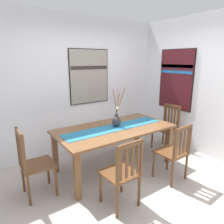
{
  "coord_description": "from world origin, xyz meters",
  "views": [
    {
      "loc": [
        -1.88,
        -1.94,
        1.86
      ],
      "look_at": [
        0.07,
        0.84,
        0.98
      ],
      "focal_mm": 32.75,
      "sensor_mm": 36.0,
      "label": 1
    }
  ],
  "objects_px": {
    "centerpiece_vase": "(117,120)",
    "chair_3": "(123,172)",
    "chair_1": "(174,151)",
    "chair_2": "(167,126)",
    "painting_on_side_wall": "(176,80)",
    "dining_table": "(115,133)",
    "painting_on_back_wall": "(89,77)",
    "chair_0": "(33,163)"
  },
  "relations": [
    {
      "from": "chair_1",
      "to": "chair_2",
      "type": "distance_m",
      "value": 1.22
    },
    {
      "from": "chair_1",
      "to": "chair_2",
      "type": "xyz_separation_m",
      "value": [
        0.86,
        0.87,
        0.01
      ]
    },
    {
      "from": "chair_3",
      "to": "chair_1",
      "type": "bearing_deg",
      "value": 1.75
    },
    {
      "from": "chair_1",
      "to": "chair_3",
      "type": "xyz_separation_m",
      "value": [
        -1.03,
        -0.03,
        0.01
      ]
    },
    {
      "from": "dining_table",
      "to": "painting_on_side_wall",
      "type": "height_order",
      "value": "painting_on_side_wall"
    },
    {
      "from": "centerpiece_vase",
      "to": "chair_3",
      "type": "height_order",
      "value": "centerpiece_vase"
    },
    {
      "from": "chair_0",
      "to": "chair_3",
      "type": "xyz_separation_m",
      "value": [
        0.86,
        -0.88,
        -0.01
      ]
    },
    {
      "from": "chair_0",
      "to": "painting_on_back_wall",
      "type": "bearing_deg",
      "value": 35.64
    },
    {
      "from": "chair_0",
      "to": "chair_2",
      "type": "distance_m",
      "value": 2.74
    },
    {
      "from": "chair_1",
      "to": "painting_on_back_wall",
      "type": "relative_size",
      "value": 0.84
    },
    {
      "from": "chair_0",
      "to": "chair_1",
      "type": "relative_size",
      "value": 1.07
    },
    {
      "from": "dining_table",
      "to": "painting_on_back_wall",
      "type": "xyz_separation_m",
      "value": [
        0.12,
        1.06,
        0.88
      ]
    },
    {
      "from": "centerpiece_vase",
      "to": "painting_on_side_wall",
      "type": "distance_m",
      "value": 1.79
    },
    {
      "from": "chair_1",
      "to": "dining_table",
      "type": "bearing_deg",
      "value": 121.39
    },
    {
      "from": "chair_1",
      "to": "chair_3",
      "type": "relative_size",
      "value": 0.98
    },
    {
      "from": "centerpiece_vase",
      "to": "painting_on_back_wall",
      "type": "relative_size",
      "value": 0.63
    },
    {
      "from": "chair_1",
      "to": "painting_on_back_wall",
      "type": "distance_m",
      "value": 2.21
    },
    {
      "from": "dining_table",
      "to": "chair_0",
      "type": "relative_size",
      "value": 2.02
    },
    {
      "from": "chair_2",
      "to": "chair_3",
      "type": "relative_size",
      "value": 1.01
    },
    {
      "from": "centerpiece_vase",
      "to": "dining_table",
      "type": "bearing_deg",
      "value": -155.9
    },
    {
      "from": "centerpiece_vase",
      "to": "chair_1",
      "type": "xyz_separation_m",
      "value": [
        0.46,
        -0.88,
        -0.37
      ]
    },
    {
      "from": "chair_1",
      "to": "painting_on_side_wall",
      "type": "height_order",
      "value": "painting_on_side_wall"
    },
    {
      "from": "chair_0",
      "to": "chair_1",
      "type": "xyz_separation_m",
      "value": [
        1.89,
        -0.84,
        -0.02
      ]
    },
    {
      "from": "centerpiece_vase",
      "to": "chair_1",
      "type": "bearing_deg",
      "value": -62.52
    },
    {
      "from": "painting_on_side_wall",
      "to": "chair_1",
      "type": "bearing_deg",
      "value": -140.24
    },
    {
      "from": "dining_table",
      "to": "painting_on_side_wall",
      "type": "distance_m",
      "value": 1.93
    },
    {
      "from": "dining_table",
      "to": "centerpiece_vase",
      "type": "distance_m",
      "value": 0.22
    },
    {
      "from": "chair_0",
      "to": "painting_on_back_wall",
      "type": "distance_m",
      "value": 2.09
    },
    {
      "from": "dining_table",
      "to": "centerpiece_vase",
      "type": "xyz_separation_m",
      "value": [
        0.06,
        0.03,
        0.21
      ]
    },
    {
      "from": "dining_table",
      "to": "centerpiece_vase",
      "type": "height_order",
      "value": "centerpiece_vase"
    },
    {
      "from": "centerpiece_vase",
      "to": "chair_2",
      "type": "height_order",
      "value": "centerpiece_vase"
    },
    {
      "from": "chair_1",
      "to": "chair_3",
      "type": "height_order",
      "value": "chair_3"
    },
    {
      "from": "painting_on_back_wall",
      "to": "dining_table",
      "type": "bearing_deg",
      "value": -96.24
    },
    {
      "from": "chair_0",
      "to": "dining_table",
      "type": "bearing_deg",
      "value": 0.28
    },
    {
      "from": "painting_on_back_wall",
      "to": "painting_on_side_wall",
      "type": "xyz_separation_m",
      "value": [
        1.63,
        -0.89,
        -0.08
      ]
    },
    {
      "from": "chair_3",
      "to": "painting_on_side_wall",
      "type": "height_order",
      "value": "painting_on_side_wall"
    },
    {
      "from": "chair_0",
      "to": "chair_1",
      "type": "height_order",
      "value": "chair_0"
    },
    {
      "from": "dining_table",
      "to": "chair_1",
      "type": "distance_m",
      "value": 1.01
    },
    {
      "from": "chair_1",
      "to": "chair_2",
      "type": "height_order",
      "value": "chair_2"
    },
    {
      "from": "dining_table",
      "to": "chair_2",
      "type": "xyz_separation_m",
      "value": [
        1.37,
        0.01,
        -0.15
      ]
    },
    {
      "from": "chair_1",
      "to": "painting_on_side_wall",
      "type": "bearing_deg",
      "value": 39.76
    },
    {
      "from": "dining_table",
      "to": "chair_2",
      "type": "height_order",
      "value": "chair_2"
    }
  ]
}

